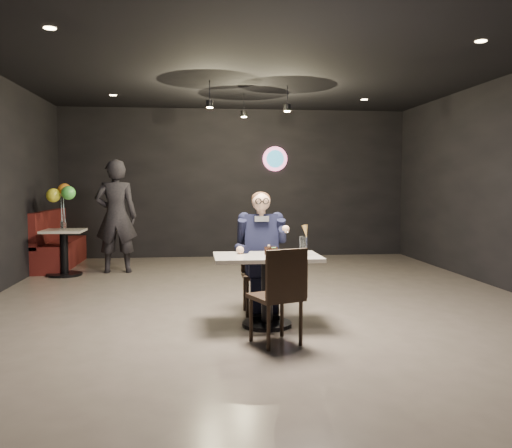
{
  "coord_description": "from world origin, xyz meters",
  "views": [
    {
      "loc": [
        -0.8,
        -6.55,
        1.49
      ],
      "look_at": [
        -0.13,
        -0.39,
        1.03
      ],
      "focal_mm": 38.0,
      "sensor_mm": 36.0,
      "label": 1
    }
  ],
  "objects": [
    {
      "name": "side_table",
      "position": [
        -2.95,
        2.47,
        0.4
      ],
      "size": [
        0.64,
        0.64,
        0.8
      ],
      "primitive_type": "cube",
      "color": "silver",
      "rests_on": "floor"
    },
    {
      "name": "balloon_bunch",
      "position": [
        -2.95,
        2.47,
        1.24
      ],
      "size": [
        0.41,
        0.41,
        0.67
      ],
      "primitive_type": "cube",
      "color": "yellow",
      "rests_on": "balloon_vase"
    },
    {
      "name": "seated_man",
      "position": [
        -0.08,
        -0.44,
        0.72
      ],
      "size": [
        0.6,
        0.8,
        1.44
      ],
      "primitive_type": "cube",
      "color": "black",
      "rests_on": "floor"
    },
    {
      "name": "dessert_plate",
      "position": [
        0.0,
        -1.08,
        0.76
      ],
      "size": [
        0.2,
        0.2,
        0.01
      ],
      "primitive_type": "cylinder",
      "color": "white",
      "rests_on": "main_table"
    },
    {
      "name": "wall_sign",
      "position": [
        0.8,
        4.47,
        2.0
      ],
      "size": [
        0.5,
        0.06,
        0.5
      ],
      "primitive_type": null,
      "color": "pink",
      "rests_on": "floor"
    },
    {
      "name": "sundae_glass",
      "position": [
        0.3,
        -1.02,
        0.85
      ],
      "size": [
        0.09,
        0.09,
        0.2
      ],
      "primitive_type": "cylinder",
      "color": "silver",
      "rests_on": "main_table"
    },
    {
      "name": "cake_slice",
      "position": [
        -0.04,
        -1.07,
        0.8
      ],
      "size": [
        0.13,
        0.12,
        0.08
      ],
      "primitive_type": "cube",
      "rotation": [
        0.0,
        0.0,
        0.35
      ],
      "color": "black",
      "rests_on": "dessert_plate"
    },
    {
      "name": "pendant_lights",
      "position": [
        0.0,
        2.0,
        2.88
      ],
      "size": [
        1.4,
        1.2,
        0.36
      ],
      "primitive_type": "cube",
      "color": "black",
      "rests_on": "floor"
    },
    {
      "name": "mint_leaf",
      "position": [
        -0.03,
        -1.1,
        0.84
      ],
      "size": [
        0.06,
        0.04,
        0.01
      ],
      "primitive_type": "ellipsoid",
      "color": "green",
      "rests_on": "cake_slice"
    },
    {
      "name": "balloon_vase",
      "position": [
        -2.95,
        2.47,
        0.82
      ],
      "size": [
        0.09,
        0.09,
        0.14
      ],
      "primitive_type": "cylinder",
      "color": "silver",
      "rests_on": "side_table"
    },
    {
      "name": "wafer_cone",
      "position": [
        0.32,
        -1.03,
        1.0
      ],
      "size": [
        0.08,
        0.08,
        0.13
      ],
      "primitive_type": "cone",
      "rotation": [
        0.0,
        0.0,
        0.26
      ],
      "color": "tan",
      "rests_on": "sundae_glass"
    },
    {
      "name": "booth_bench",
      "position": [
        -3.25,
        3.47,
        0.51
      ],
      "size": [
        0.51,
        2.03,
        1.01
      ],
      "primitive_type": "cube",
      "color": "#460F0F",
      "rests_on": "floor"
    },
    {
      "name": "chair_near",
      "position": [
        -0.08,
        -1.62,
        0.46
      ],
      "size": [
        0.56,
        0.58,
        0.92
      ],
      "primitive_type": "cube",
      "rotation": [
        0.0,
        0.0,
        0.38
      ],
      "color": "black",
      "rests_on": "floor"
    },
    {
      "name": "passerby",
      "position": [
        -2.15,
        2.7,
        0.95
      ],
      "size": [
        0.71,
        0.48,
        1.9
      ],
      "primitive_type": "imported",
      "rotation": [
        0.0,
        0.0,
        3.18
      ],
      "color": "black",
      "rests_on": "floor"
    },
    {
      "name": "main_table",
      "position": [
        -0.08,
        -0.99,
        0.38
      ],
      "size": [
        1.1,
        0.7,
        0.75
      ],
      "primitive_type": "cube",
      "color": "silver",
      "rests_on": "floor"
    },
    {
      "name": "chair_far",
      "position": [
        -0.08,
        -0.44,
        0.46
      ],
      "size": [
        0.42,
        0.46,
        0.92
      ],
      "primitive_type": "cube",
      "color": "black",
      "rests_on": "floor"
    },
    {
      "name": "floor",
      "position": [
        0.0,
        0.0,
        0.0
      ],
      "size": [
        9.0,
        9.0,
        0.0
      ],
      "primitive_type": "plane",
      "color": "#6D625A",
      "rests_on": "ground"
    }
  ]
}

